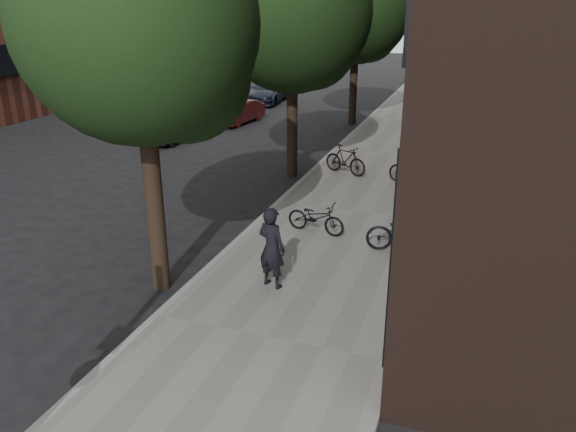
% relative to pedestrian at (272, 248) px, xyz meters
% --- Properties ---
extents(sidewalk, '(4.50, 60.00, 0.12)m').
position_rel_pedestrian_xyz_m(sidewalk, '(0.59, 4.87, -0.92)').
color(sidewalk, '#63615C').
rests_on(sidewalk, ground).
extents(curb_edge, '(0.15, 60.00, 0.13)m').
position_rel_pedestrian_xyz_m(curb_edge, '(-1.66, 4.87, -0.92)').
color(curb_edge, slate).
rests_on(curb_edge, ground).
extents(street_tree_near, '(4.40, 4.40, 7.50)m').
position_rel_pedestrian_xyz_m(street_tree_near, '(-2.19, -0.48, 4.12)').
color(street_tree_near, black).
rests_on(street_tree_near, ground).
extents(street_tree_mid, '(5.00, 5.00, 7.80)m').
position_rel_pedestrian_xyz_m(street_tree_mid, '(-2.19, 8.02, 4.13)').
color(street_tree_mid, black).
rests_on(street_tree_mid, ground).
extents(street_tree_far, '(5.00, 5.00, 7.80)m').
position_rel_pedestrian_xyz_m(street_tree_far, '(-2.19, 17.02, 4.13)').
color(street_tree_far, black).
rests_on(street_tree_far, ground).
extents(pedestrian, '(0.72, 0.58, 1.73)m').
position_rel_pedestrian_xyz_m(pedestrian, '(0.00, 0.00, 0.00)').
color(pedestrian, black).
rests_on(pedestrian, sidewalk).
extents(parked_bike_facade_near, '(1.90, 0.96, 0.95)m').
position_rel_pedestrian_xyz_m(parked_bike_facade_near, '(2.34, 2.62, -0.39)').
color(parked_bike_facade_near, black).
rests_on(parked_bike_facade_near, sidewalk).
extents(parked_bike_facade_far, '(1.59, 0.86, 0.92)m').
position_rel_pedestrian_xyz_m(parked_bike_facade_far, '(1.78, 7.81, -0.40)').
color(parked_bike_facade_far, black).
rests_on(parked_bike_facade_far, sidewalk).
extents(parked_bike_curb_near, '(1.62, 0.78, 0.82)m').
position_rel_pedestrian_xyz_m(parked_bike_curb_near, '(0.04, 3.02, -0.46)').
color(parked_bike_curb_near, black).
rests_on(parked_bike_curb_near, sidewalk).
extents(parked_bike_curb_far, '(1.69, 1.06, 0.98)m').
position_rel_pedestrian_xyz_m(parked_bike_curb_far, '(-0.48, 8.26, -0.37)').
color(parked_bike_curb_far, black).
rests_on(parked_bike_curb_far, sidewalk).
extents(parked_car_near, '(1.91, 3.85, 1.26)m').
position_rel_pedestrian_xyz_m(parked_car_near, '(-8.64, 11.21, -0.35)').
color(parked_car_near, black).
rests_on(parked_car_near, ground).
extents(parked_car_mid, '(1.55, 3.39, 1.08)m').
position_rel_pedestrian_xyz_m(parked_car_mid, '(-7.49, 15.19, -0.45)').
color(parked_car_mid, '#5A1A19').
rests_on(parked_car_mid, ground).
extents(parked_car_far, '(2.13, 4.58, 1.30)m').
position_rel_pedestrian_xyz_m(parked_car_far, '(-8.28, 21.18, -0.34)').
color(parked_car_far, black).
rests_on(parked_car_far, ground).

